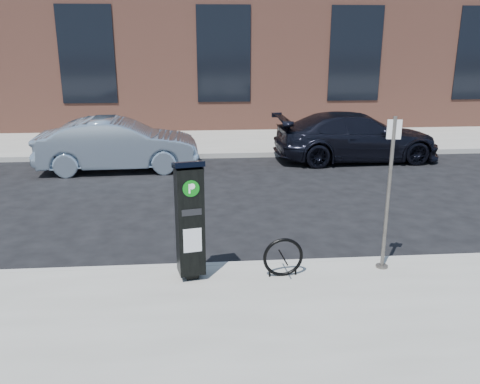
{
  "coord_description": "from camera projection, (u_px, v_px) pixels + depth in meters",
  "views": [
    {
      "loc": [
        -0.98,
        -7.53,
        3.7
      ],
      "look_at": [
        -0.32,
        0.5,
        1.2
      ],
      "focal_mm": 38.0,
      "sensor_mm": 36.0,
      "label": 1
    }
  ],
  "objects": [
    {
      "name": "building",
      "position": [
        218.0,
        24.0,
        23.29
      ],
      "size": [
        28.0,
        10.05,
        8.25
      ],
      "color": "brown",
      "rests_on": "ground"
    },
    {
      "name": "sign_pole",
      "position": [
        388.0,
        196.0,
        7.76
      ],
      "size": [
        0.21,
        0.19,
        2.41
      ],
      "rotation": [
        0.0,
        0.0,
        -0.16
      ],
      "color": "#5B5750",
      "rests_on": "sidewalk_near"
    },
    {
      "name": "car_dark",
      "position": [
        356.0,
        137.0,
        15.47
      ],
      "size": [
        5.07,
        2.23,
        1.45
      ],
      "primitive_type": "imported",
      "rotation": [
        0.0,
        0.0,
        1.61
      ],
      "color": "black",
      "rests_on": "ground"
    },
    {
      "name": "curb_far",
      "position": [
        231.0,
        155.0,
        15.96
      ],
      "size": [
        60.0,
        0.12,
        0.16
      ],
      "primitive_type": "cube",
      "color": "#9E9B93",
      "rests_on": "ground"
    },
    {
      "name": "sidewalk_far",
      "position": [
        222.0,
        123.0,
        21.65
      ],
      "size": [
        60.0,
        12.0,
        0.15
      ],
      "primitive_type": "cube",
      "color": "gray",
      "rests_on": "ground"
    },
    {
      "name": "curb_near",
      "position": [
        262.0,
        266.0,
        8.31
      ],
      "size": [
        60.0,
        0.12,
        0.16
      ],
      "primitive_type": "cube",
      "color": "#9E9B93",
      "rests_on": "ground"
    },
    {
      "name": "car_silver",
      "position": [
        118.0,
        145.0,
        14.32
      ],
      "size": [
        4.53,
        1.75,
        1.47
      ],
      "primitive_type": "imported",
      "rotation": [
        0.0,
        0.0,
        1.61
      ],
      "color": "#94A8BC",
      "rests_on": "ground"
    },
    {
      "name": "parking_kiosk",
      "position": [
        190.0,
        219.0,
        7.49
      ],
      "size": [
        0.49,
        0.45,
        1.86
      ],
      "rotation": [
        0.0,
        0.0,
        0.2
      ],
      "color": "black",
      "rests_on": "sidewalk_near"
    },
    {
      "name": "bike_rack",
      "position": [
        283.0,
        257.0,
        7.74
      ],
      "size": [
        0.63,
        0.1,
        0.63
      ],
      "rotation": [
        0.0,
        0.0,
        0.08
      ],
      "color": "black",
      "rests_on": "sidewalk_near"
    },
    {
      "name": "ground",
      "position": [
        262.0,
        270.0,
        8.35
      ],
      "size": [
        120.0,
        120.0,
        0.0
      ],
      "primitive_type": "plane",
      "color": "black",
      "rests_on": "ground"
    }
  ]
}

